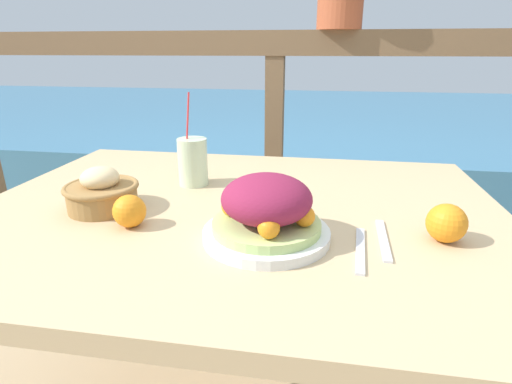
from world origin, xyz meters
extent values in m
cube|color=tan|center=(0.00, 0.00, 0.70)|extent=(1.24, 0.95, 0.04)
cube|color=tan|center=(-0.56, 0.41, 0.34)|extent=(0.06, 0.06, 0.68)
cube|color=tan|center=(0.56, 0.41, 0.34)|extent=(0.06, 0.06, 0.68)
cube|color=brown|center=(0.00, 0.74, 1.09)|extent=(2.80, 0.08, 0.09)
cube|color=brown|center=(0.00, 0.74, 0.52)|extent=(0.07, 0.07, 1.04)
cube|color=teal|center=(0.00, 3.24, 0.24)|extent=(12.00, 4.00, 0.48)
cylinder|color=silver|center=(0.09, -0.16, 0.73)|extent=(0.25, 0.25, 0.02)
cylinder|color=#B7D17A|center=(0.09, -0.16, 0.75)|extent=(0.21, 0.21, 0.02)
ellipsoid|color=maroon|center=(0.09, -0.16, 0.80)|extent=(0.17, 0.17, 0.09)
sphere|color=orange|center=(0.17, -0.17, 0.77)|extent=(0.04, 0.04, 0.04)
sphere|color=orange|center=(0.08, -0.09, 0.77)|extent=(0.04, 0.04, 0.04)
sphere|color=orange|center=(0.02, -0.15, 0.77)|extent=(0.04, 0.04, 0.04)
sphere|color=orange|center=(0.11, -0.23, 0.77)|extent=(0.04, 0.04, 0.04)
cylinder|color=beige|center=(-0.15, 0.14, 0.78)|extent=(0.08, 0.08, 0.13)
cylinder|color=red|center=(-0.16, 0.14, 0.85)|extent=(0.01, 0.06, 0.21)
cylinder|color=olive|center=(-0.30, -0.07, 0.75)|extent=(0.16, 0.16, 0.06)
torus|color=olive|center=(-0.30, -0.07, 0.77)|extent=(0.17, 0.17, 0.01)
ellipsoid|color=beige|center=(-0.30, -0.07, 0.79)|extent=(0.09, 0.09, 0.05)
cylinder|color=#A34C2D|center=(0.23, 0.74, 1.18)|extent=(0.16, 0.16, 0.10)
cube|color=silver|center=(0.27, -0.18, 0.72)|extent=(0.03, 0.18, 0.00)
cube|color=silver|center=(0.32, -0.13, 0.72)|extent=(0.02, 0.18, 0.00)
sphere|color=orange|center=(0.43, -0.11, 0.75)|extent=(0.08, 0.08, 0.08)
sphere|color=orange|center=(-0.20, -0.15, 0.75)|extent=(0.07, 0.07, 0.07)
camera|label=1|loc=(0.19, -0.86, 1.07)|focal=28.00mm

